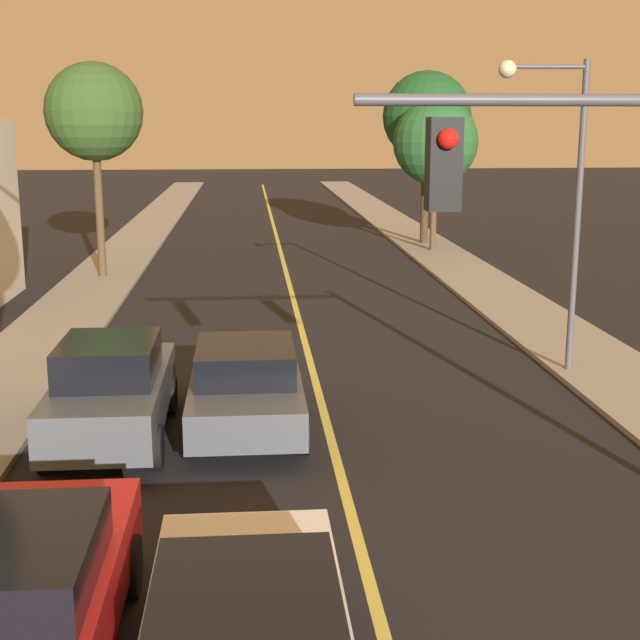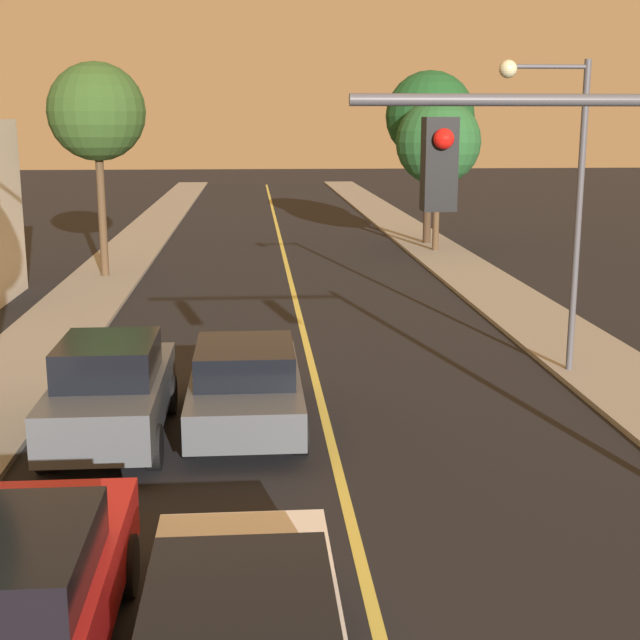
% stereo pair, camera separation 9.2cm
% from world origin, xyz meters
% --- Properties ---
extents(road_surface, '(10.29, 80.00, 0.01)m').
position_xyz_m(road_surface, '(0.00, 36.00, 0.01)').
color(road_surface, black).
rests_on(road_surface, ground).
extents(sidewalk_left, '(2.50, 80.00, 0.12)m').
position_xyz_m(sidewalk_left, '(-6.39, 36.00, 0.06)').
color(sidewalk_left, gray).
rests_on(sidewalk_left, ground).
extents(sidewalk_right, '(2.50, 80.00, 0.12)m').
position_xyz_m(sidewalk_right, '(6.39, 36.00, 0.06)').
color(sidewalk_right, gray).
rests_on(sidewalk_right, ground).
extents(car_near_lane_second, '(2.04, 4.64, 1.55)m').
position_xyz_m(car_near_lane_second, '(-1.44, 11.62, 0.80)').
color(car_near_lane_second, '#474C51').
rests_on(car_near_lane_second, ground).
extents(car_outer_lane_front, '(2.06, 4.68, 1.59)m').
position_xyz_m(car_outer_lane_front, '(-3.70, 4.44, 0.83)').
color(car_outer_lane_front, red).
rests_on(car_outer_lane_front, ground).
extents(car_outer_lane_second, '(1.91, 4.43, 1.80)m').
position_xyz_m(car_outer_lane_second, '(-3.70, 11.10, 0.90)').
color(car_outer_lane_second, '#474C51').
rests_on(car_outer_lane_second, ground).
extents(streetlamp_right, '(1.88, 0.36, 6.45)m').
position_xyz_m(streetlamp_right, '(5.03, 14.49, 4.32)').
color(streetlamp_right, '#47474C').
rests_on(streetlamp_right, ground).
extents(tree_left_far, '(3.26, 3.26, 7.18)m').
position_xyz_m(tree_left_far, '(-6.39, 27.38, 5.63)').
color(tree_left_far, '#4C3823').
rests_on(tree_left_far, ground).
extents(tree_right_near, '(3.80, 3.80, 7.35)m').
position_xyz_m(tree_right_near, '(6.37, 34.99, 5.54)').
color(tree_right_near, '#3D2B1C').
rests_on(tree_right_near, ground).
extents(tree_right_far, '(3.46, 3.46, 6.14)m').
position_xyz_m(tree_right_far, '(6.30, 32.72, 4.51)').
color(tree_right_far, '#4C3823').
rests_on(tree_right_far, ground).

